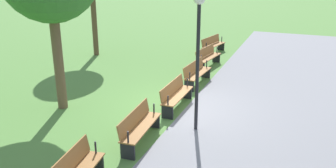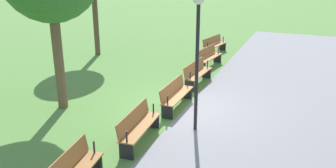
{
  "view_description": "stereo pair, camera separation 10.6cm",
  "coord_description": "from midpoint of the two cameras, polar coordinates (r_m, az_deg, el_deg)",
  "views": [
    {
      "loc": [
        10.24,
        3.71,
        4.61
      ],
      "look_at": [
        -0.0,
        -0.35,
        0.8
      ],
      "focal_mm": 37.67,
      "sensor_mm": 36.0,
      "label": 1
    },
    {
      "loc": [
        10.2,
        3.81,
        4.61
      ],
      "look_at": [
        -0.0,
        -0.35,
        0.8
      ],
      "focal_mm": 37.67,
      "sensor_mm": 36.0,
      "label": 2
    }
  ],
  "objects": [
    {
      "name": "ground_plane",
      "position": [
        11.82,
        1.3,
        -3.87
      ],
      "size": [
        120.0,
        120.0,
        0.0
      ],
      "primitive_type": "plane",
      "color": "#54843D"
    },
    {
      "name": "path_paving",
      "position": [
        11.23,
        15.86,
        -5.9
      ],
      "size": [
        30.07,
        5.48,
        0.01
      ],
      "primitive_type": "cube",
      "color": "gray",
      "rests_on": "ground"
    },
    {
      "name": "bench_0",
      "position": [
        18.96,
        7.07,
        6.36
      ],
      "size": [
        2.03,
        0.86,
        0.89
      ],
      "rotation": [
        0.0,
        0.0,
        -0.2
      ],
      "color": "#996633",
      "rests_on": "ground"
    },
    {
      "name": "bench_1",
      "position": [
        16.46,
        6.23,
        4.44
      ],
      "size": [
        2.02,
        0.73,
        0.89
      ],
      "rotation": [
        0.0,
        0.0,
        -0.13
      ],
      "color": "#996633",
      "rests_on": "ground"
    },
    {
      "name": "bench_2",
      "position": [
        14.01,
        4.4,
        1.88
      ],
      "size": [
        2.0,
        0.6,
        0.89
      ],
      "rotation": [
        0.0,
        0.0,
        -0.07
      ],
      "color": "#996633",
      "rests_on": "ground"
    },
    {
      "name": "bench_3",
      "position": [
        11.66,
        1.0,
        -1.65
      ],
      "size": [
        1.97,
        0.47,
        0.89
      ],
      "color": "#996633",
      "rests_on": "ground"
    },
    {
      "name": "bench_4",
      "position": [
        9.52,
        -5.03,
        -6.7
      ],
      "size": [
        2.0,
        0.6,
        0.89
      ],
      "rotation": [
        0.0,
        0.0,
        0.07
      ],
      "color": "#996633",
      "rests_on": "ground"
    },
    {
      "name": "lamp_post",
      "position": [
        9.52,
        4.6,
        7.57
      ],
      "size": [
        0.32,
        0.32,
        3.89
      ],
      "color": "black",
      "rests_on": "ground"
    }
  ]
}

